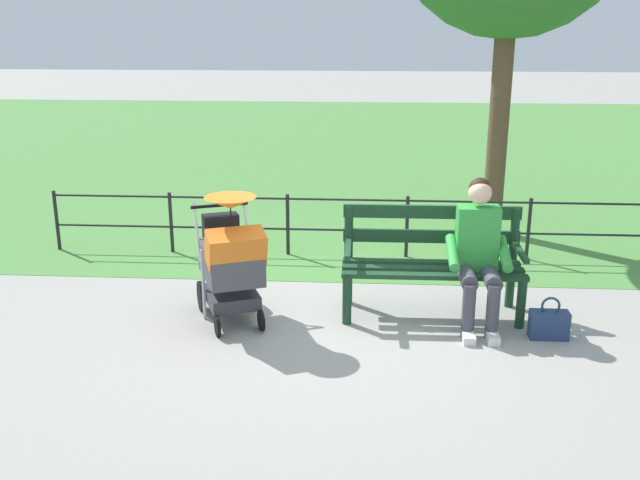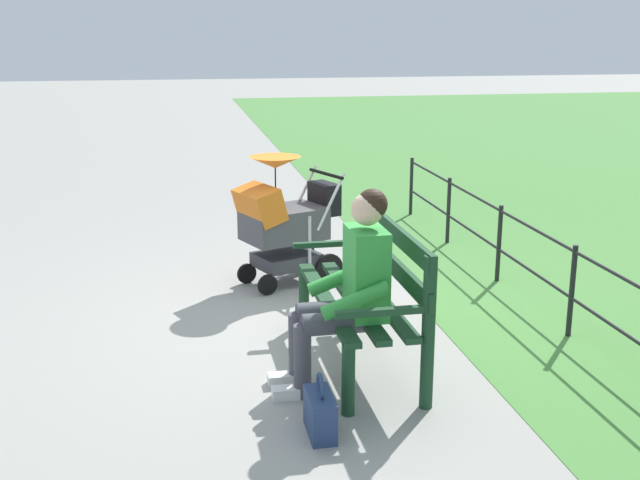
# 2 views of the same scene
# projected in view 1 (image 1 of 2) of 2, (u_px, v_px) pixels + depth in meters

# --- Properties ---
(ground_plane) EXTENTS (60.00, 60.00, 0.00)m
(ground_plane) POSITION_uv_depth(u_px,v_px,m) (341.00, 314.00, 6.60)
(ground_plane) COLOR #9E9B93
(grass_lawn) EXTENTS (40.00, 16.00, 0.01)m
(grass_lawn) POSITION_uv_depth(u_px,v_px,m) (358.00, 146.00, 14.98)
(grass_lawn) COLOR #518E42
(grass_lawn) RESTS_ON ground
(park_bench) EXTENTS (1.60, 0.61, 0.96)m
(park_bench) POSITION_uv_depth(u_px,v_px,m) (432.00, 257.00, 6.50)
(park_bench) COLOR #193D23
(park_bench) RESTS_ON ground
(person_on_bench) EXTENTS (0.53, 0.74, 1.28)m
(person_on_bench) POSITION_uv_depth(u_px,v_px,m) (478.00, 249.00, 6.22)
(person_on_bench) COLOR #42424C
(person_on_bench) RESTS_ON ground
(stroller) EXTENTS (0.78, 1.00, 1.15)m
(stroller) POSITION_uv_depth(u_px,v_px,m) (231.00, 257.00, 6.27)
(stroller) COLOR black
(stroller) RESTS_ON ground
(handbag) EXTENTS (0.32, 0.14, 0.37)m
(handbag) POSITION_uv_depth(u_px,v_px,m) (549.00, 324.00, 6.07)
(handbag) COLOR navy
(handbag) RESTS_ON ground
(park_fence) EXTENTS (6.69, 0.04, 0.70)m
(park_fence) POSITION_uv_depth(u_px,v_px,m) (347.00, 220.00, 8.07)
(park_fence) COLOR black
(park_fence) RESTS_ON ground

